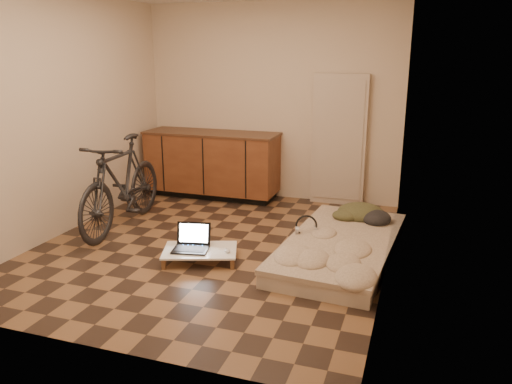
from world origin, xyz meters
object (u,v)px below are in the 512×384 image
(bicycle, at_px, (121,179))
(futon, at_px, (341,247))
(lap_desk, at_px, (200,251))
(laptop, at_px, (192,244))

(bicycle, distance_m, futon, 2.55)
(lap_desk, height_order, laptop, laptop)
(bicycle, distance_m, laptop, 1.35)
(lap_desk, distance_m, laptop, 0.11)
(futon, bearing_deg, laptop, -152.33)
(futon, distance_m, laptop, 1.48)
(futon, height_order, laptop, laptop)
(futon, bearing_deg, lap_desk, -151.02)
(futon, xyz_separation_m, laptop, (-1.36, -0.58, 0.08))
(bicycle, xyz_separation_m, laptop, (1.14, -0.59, -0.41))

